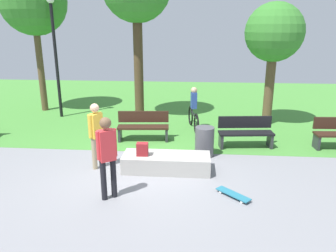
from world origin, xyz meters
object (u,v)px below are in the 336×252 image
lamp_post (55,47)px  cyclist_on_bicycle (194,111)px  trash_bin (204,142)px  park_bench_far_left (245,131)px  backpack_on_ledge (142,149)px  tree_slender_maple (33,2)px  skater_performing_trick (107,152)px  park_bench_far_right (143,125)px  skateboard_by_ledge (233,194)px  skater_watching (96,131)px  tree_broad_elm (274,34)px  concrete_ledge (166,163)px

lamp_post → cyclist_on_bicycle: size_ratio=2.53×
lamp_post → trash_bin: bearing=-33.4°
park_bench_far_left → backpack_on_ledge: bearing=-144.8°
park_bench_far_left → cyclist_on_bicycle: size_ratio=0.91×
lamp_post → park_bench_far_left: bearing=-22.9°
tree_slender_maple → skater_performing_trick: bearing=-56.8°
park_bench_far_right → lamp_post: 5.05m
skateboard_by_ledge → cyclist_on_bicycle: 4.91m
skater_watching → trash_bin: (2.73, 1.02, -0.57)m
tree_broad_elm → skateboard_by_ledge: bearing=-107.8°
cyclist_on_bicycle → tree_broad_elm: bearing=17.6°
park_bench_far_left → park_bench_far_right: (-3.13, 0.35, 0.00)m
backpack_on_ledge → park_bench_far_right: 2.35m
tree_broad_elm → trash_bin: 4.99m
trash_bin → park_bench_far_left: bearing=33.6°
tree_broad_elm → tree_slender_maple: bearing=171.7°
concrete_ledge → park_bench_far_right: 2.45m
backpack_on_ledge → trash_bin: 1.94m
skater_watching → park_bench_far_left: 4.40m
skater_watching → park_bench_far_right: (0.83, 2.20, -0.50)m
skater_watching → skateboard_by_ledge: skater_watching is taller
concrete_ledge → tree_slender_maple: size_ratio=0.38×
skater_watching → park_bench_far_left: (3.96, 1.84, -0.50)m
park_bench_far_left → tree_slender_maple: tree_slender_maple is taller
lamp_post → trash_bin: 7.14m
concrete_ledge → park_bench_far_right: size_ratio=1.33×
lamp_post → tree_slender_maple: bearing=139.1°
park_bench_far_right → lamp_post: bearing=145.8°
cyclist_on_bicycle → lamp_post: bearing=167.2°
cyclist_on_bicycle → skateboard_by_ledge: bearing=-79.5°
concrete_ledge → backpack_on_ledge: backpack_on_ledge is taller
skater_performing_trick → concrete_ledge: bearing=53.8°
concrete_ledge → park_bench_far_left: bearing=40.7°
backpack_on_ledge → skateboard_by_ledge: size_ratio=0.45×
skater_performing_trick → park_bench_far_left: (3.27, 3.36, -0.56)m
backpack_on_ledge → park_bench_far_left: (2.79, 1.97, -0.10)m
park_bench_far_right → tree_broad_elm: size_ratio=0.38×
concrete_ledge → tree_broad_elm: (3.35, 4.44, 3.01)m
backpack_on_ledge → trash_bin: size_ratio=0.39×
tree_slender_maple → cyclist_on_bicycle: tree_slender_maple is taller
park_bench_far_left → tree_broad_elm: size_ratio=0.38×
skateboard_by_ledge → park_bench_far_right: size_ratio=0.44×
skater_performing_trick → tree_slender_maple: bearing=123.2°
tree_broad_elm → tree_slender_maple: 9.32m
trash_bin → cyclist_on_bicycle: bearing=97.4°
park_bench_far_right → backpack_on_ledge: bearing=-81.5°
skater_watching → concrete_ledge: bearing=-1.6°
park_bench_far_right → tree_broad_elm: (4.28, 2.19, 2.74)m
park_bench_far_right → park_bench_far_left: bearing=-6.5°
park_bench_far_left → tree_broad_elm: bearing=65.7°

